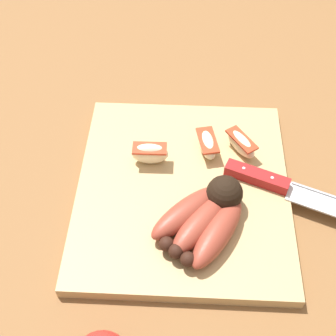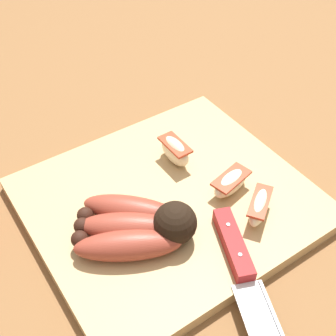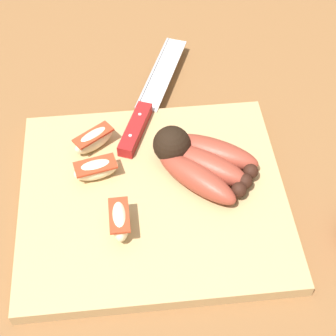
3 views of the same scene
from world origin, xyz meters
name	(u,v)px [view 1 (image 1 of 3)]	position (x,y,z in m)	size (l,w,h in m)	color
ground_plane	(195,203)	(0.00, 0.00, 0.00)	(6.00, 6.00, 0.00)	brown
cutting_board	(183,190)	(-0.02, -0.02, 0.01)	(0.36, 0.32, 0.02)	tan
banana_bunch	(206,217)	(0.05, 0.01, 0.04)	(0.16, 0.15, 0.05)	black
chefs_knife	(288,188)	(-0.01, 0.14, 0.03)	(0.13, 0.27, 0.02)	silver
apple_wedge_near	(150,153)	(-0.06, -0.07, 0.04)	(0.03, 0.06, 0.04)	beige
apple_wedge_middle	(207,144)	(-0.09, 0.02, 0.04)	(0.07, 0.04, 0.03)	beige
apple_wedge_far	(241,143)	(-0.09, 0.07, 0.04)	(0.06, 0.05, 0.03)	beige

